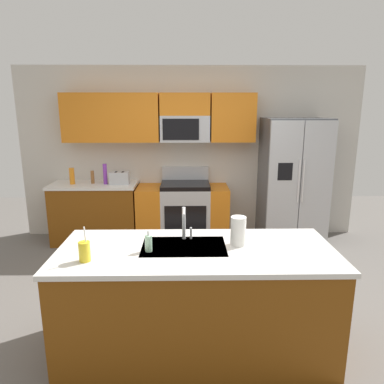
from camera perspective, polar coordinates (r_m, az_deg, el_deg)
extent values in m
plane|color=#66605B|center=(3.89, 0.08, -17.38)|extent=(9.00, 9.00, 0.00)
cube|color=beige|center=(5.53, -0.33, 6.28)|extent=(5.20, 0.10, 2.60)
cube|color=orange|center=(5.47, -16.56, 11.44)|extent=(0.70, 0.32, 0.70)
cube|color=orange|center=(5.33, -9.16, 11.78)|extent=(0.69, 0.32, 0.70)
cube|color=orange|center=(5.32, 6.61, 11.85)|extent=(0.65, 0.32, 0.70)
cube|color=#B7BABF|center=(5.28, -1.14, 10.19)|extent=(0.72, 0.32, 0.38)
cube|color=black|center=(5.12, -1.82, 10.08)|extent=(0.52, 0.01, 0.30)
cube|color=orange|center=(5.27, -1.15, 13.99)|extent=(0.72, 0.32, 0.32)
cube|color=brown|center=(5.54, -15.29, -3.40)|extent=(1.23, 0.60, 0.86)
cube|color=silver|center=(5.43, -15.58, 1.15)|extent=(1.26, 0.63, 0.04)
cube|color=#B7BABF|center=(5.37, -1.08, -3.55)|extent=(0.72, 0.60, 0.84)
cube|color=black|center=(5.07, -1.08, -4.24)|extent=(0.60, 0.01, 0.36)
cube|color=black|center=(5.26, -1.10, 1.14)|extent=(0.72, 0.60, 0.06)
cube|color=#B7BABF|center=(5.50, -1.10, 3.07)|extent=(0.72, 0.06, 0.20)
cube|color=orange|center=(5.40, -6.83, -3.56)|extent=(0.36, 0.60, 0.84)
cube|color=orange|center=(5.39, 4.25, -3.52)|extent=(0.28, 0.60, 0.84)
cube|color=#4C4F54|center=(5.43, 15.88, 1.61)|extent=(0.90, 0.70, 1.85)
cube|color=#B7BABF|center=(5.02, 14.61, 0.75)|extent=(0.44, 0.04, 1.81)
cube|color=#B7BABF|center=(5.16, 19.43, 0.75)|extent=(0.44, 0.04, 1.81)
cylinder|color=silver|center=(5.03, 16.90, 1.70)|extent=(0.02, 0.02, 0.60)
cylinder|color=silver|center=(5.05, 17.55, 1.70)|extent=(0.02, 0.02, 0.60)
cube|color=black|center=(4.96, 14.82, 3.20)|extent=(0.20, 0.00, 0.24)
cube|color=brown|center=(3.06, 0.68, -17.28)|extent=(2.17, 0.88, 0.86)
cube|color=silver|center=(2.85, 0.70, -9.50)|extent=(2.21, 0.92, 0.04)
cube|color=#B7BABF|center=(2.90, -1.33, -9.03)|extent=(0.68, 0.44, 0.03)
cube|color=#B7BABF|center=(5.27, -11.62, 2.24)|extent=(0.28, 0.16, 0.18)
cube|color=black|center=(5.27, -12.20, 3.17)|extent=(0.03, 0.11, 0.01)
cube|color=black|center=(5.25, -11.12, 3.19)|extent=(0.03, 0.11, 0.01)
cylinder|color=brown|center=(5.41, -15.78, 2.33)|extent=(0.05, 0.05, 0.19)
cylinder|color=orange|center=(5.44, -18.84, 2.45)|extent=(0.07, 0.07, 0.24)
cylinder|color=purple|center=(5.31, -13.87, 2.85)|extent=(0.06, 0.06, 0.30)
cylinder|color=#B7BABF|center=(3.00, -1.33, -5.05)|extent=(0.03, 0.03, 0.28)
cylinder|color=#B7BABF|center=(2.87, -1.35, -3.22)|extent=(0.02, 0.20, 0.02)
cylinder|color=#B7BABF|center=(3.03, -0.18, -6.66)|extent=(0.02, 0.02, 0.10)
cylinder|color=yellow|center=(2.72, -16.98, -9.19)|extent=(0.08, 0.08, 0.15)
cylinder|color=white|center=(2.67, -16.92, -6.75)|extent=(0.01, 0.03, 0.14)
cylinder|color=#A5D8B2|center=(2.79, -7.03, -8.25)|extent=(0.06, 0.06, 0.13)
cylinder|color=white|center=(2.76, -7.09, -6.62)|extent=(0.02, 0.02, 0.04)
cylinder|color=white|center=(2.90, 7.48, -6.28)|extent=(0.12, 0.12, 0.24)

